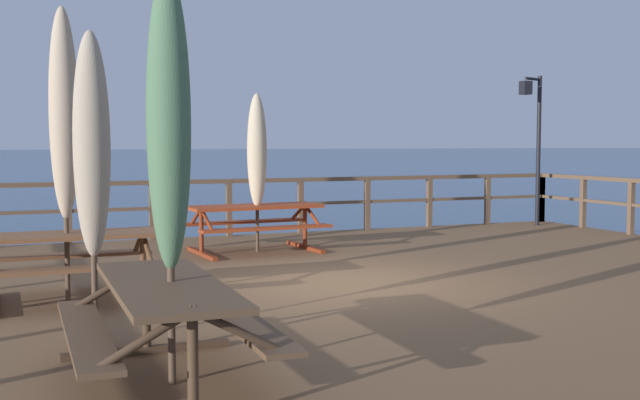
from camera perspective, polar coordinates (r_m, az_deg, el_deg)
name	(u,v)px	position (r m, az deg, el deg)	size (l,w,h in m)	color
ground_plane	(345,343)	(10.09, 1.82, -10.40)	(600.00, 600.00, 0.00)	navy
wooden_deck	(345,313)	(10.00, 1.82, -8.27)	(14.83, 11.03, 0.77)	brown
railing_waterside_far	(229,198)	(14.86, -6.67, 0.15)	(14.63, 0.10, 1.09)	brown
picnic_table_back_left	(255,217)	(12.69, -4.79, -1.28)	(2.23, 1.52, 0.78)	#993819
picnic_table_front_left	(166,309)	(5.84, -11.21, -7.81)	(1.44, 2.22, 0.78)	brown
picnic_table_mid_right	(70,251)	(9.18, -17.79, -3.60)	(1.97, 1.41, 0.78)	brown
patio_umbrella_tall_back_left	(257,152)	(12.67, -4.63, 3.55)	(0.32, 0.32, 2.57)	#4C3828
patio_umbrella_tall_front	(169,123)	(5.73, -11.01, 5.54)	(0.32, 0.32, 3.01)	#4C3828
patio_umbrella_short_front	(64,115)	(9.11, -18.22, 5.92)	(0.32, 0.32, 3.27)	#4C3828
patio_umbrella_tall_back_right	(92,146)	(7.07, -16.35, 3.80)	(0.32, 0.32, 2.74)	#4C3828
lamp_post_hooked	(534,127)	(17.25, 15.37, 5.18)	(0.66, 0.34, 3.20)	black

